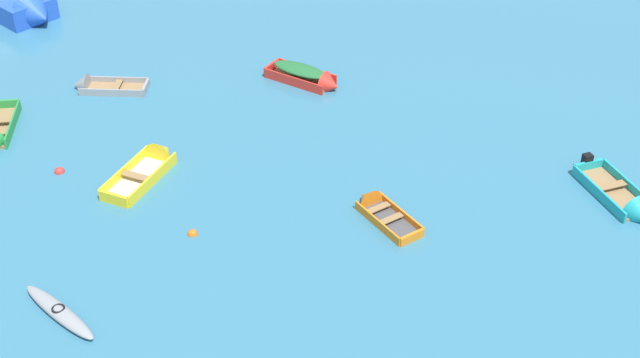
{
  "coord_description": "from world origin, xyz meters",
  "views": [
    {
      "loc": [
        3.74,
        -2.85,
        16.57
      ],
      "look_at": [
        0.0,
        20.03,
        0.15
      ],
      "focal_mm": 47.61,
      "sensor_mm": 36.0,
      "label": 1
    }
  ],
  "objects_px": {
    "rowboat_grey_near_left": "(94,86)",
    "mooring_buoy_far_field": "(193,234)",
    "kayak_grey_near_right": "(59,312)",
    "mooring_buoy_midfield": "(60,172)",
    "rowboat_red_cluster_outer": "(310,77)",
    "rowboat_orange_far_left": "(376,207)",
    "rowboat_turquoise_back_row_right": "(628,204)",
    "rowboat_yellow_midfield_left": "(153,163)"
  },
  "relations": [
    {
      "from": "rowboat_turquoise_back_row_right",
      "to": "rowboat_red_cluster_outer",
      "type": "bearing_deg",
      "value": 150.58
    },
    {
      "from": "rowboat_orange_far_left",
      "to": "rowboat_grey_near_left",
      "type": "relative_size",
      "value": 0.84
    },
    {
      "from": "rowboat_orange_far_left",
      "to": "rowboat_grey_near_left",
      "type": "distance_m",
      "value": 13.39
    },
    {
      "from": "rowboat_red_cluster_outer",
      "to": "mooring_buoy_far_field",
      "type": "height_order",
      "value": "rowboat_red_cluster_outer"
    },
    {
      "from": "kayak_grey_near_right",
      "to": "rowboat_red_cluster_outer",
      "type": "bearing_deg",
      "value": 71.93
    },
    {
      "from": "rowboat_turquoise_back_row_right",
      "to": "mooring_buoy_midfield",
      "type": "relative_size",
      "value": 9.83
    },
    {
      "from": "rowboat_orange_far_left",
      "to": "rowboat_grey_near_left",
      "type": "xyz_separation_m",
      "value": [
        -11.91,
        6.11,
        -0.0
      ]
    },
    {
      "from": "rowboat_yellow_midfield_left",
      "to": "rowboat_grey_near_left",
      "type": "bearing_deg",
      "value": 129.67
    },
    {
      "from": "kayak_grey_near_right",
      "to": "mooring_buoy_midfield",
      "type": "bearing_deg",
      "value": 113.44
    },
    {
      "from": "rowboat_yellow_midfield_left",
      "to": "rowboat_red_cluster_outer",
      "type": "height_order",
      "value": "rowboat_yellow_midfield_left"
    },
    {
      "from": "rowboat_orange_far_left",
      "to": "rowboat_turquoise_back_row_right",
      "type": "xyz_separation_m",
      "value": [
        8.0,
        1.45,
        0.04
      ]
    },
    {
      "from": "rowboat_orange_far_left",
      "to": "mooring_buoy_far_field",
      "type": "xyz_separation_m",
      "value": [
        -5.48,
        -2.09,
        -0.14
      ]
    },
    {
      "from": "rowboat_yellow_midfield_left",
      "to": "rowboat_orange_far_left",
      "type": "bearing_deg",
      "value": -8.77
    },
    {
      "from": "mooring_buoy_far_field",
      "to": "kayak_grey_near_right",
      "type": "bearing_deg",
      "value": -122.93
    },
    {
      "from": "rowboat_turquoise_back_row_right",
      "to": "mooring_buoy_far_field",
      "type": "bearing_deg",
      "value": -165.28
    },
    {
      "from": "rowboat_orange_far_left",
      "to": "rowboat_red_cluster_outer",
      "type": "bearing_deg",
      "value": 113.82
    },
    {
      "from": "kayak_grey_near_right",
      "to": "rowboat_turquoise_back_row_right",
      "type": "bearing_deg",
      "value": 25.2
    },
    {
      "from": "rowboat_grey_near_left",
      "to": "mooring_buoy_far_field",
      "type": "bearing_deg",
      "value": -51.89
    },
    {
      "from": "rowboat_yellow_midfield_left",
      "to": "rowboat_red_cluster_outer",
      "type": "relative_size",
      "value": 1.05
    },
    {
      "from": "rowboat_yellow_midfield_left",
      "to": "mooring_buoy_midfield",
      "type": "relative_size",
      "value": 9.92
    },
    {
      "from": "mooring_buoy_far_field",
      "to": "rowboat_yellow_midfield_left",
      "type": "bearing_deg",
      "value": 125.68
    },
    {
      "from": "rowboat_turquoise_back_row_right",
      "to": "mooring_buoy_far_field",
      "type": "height_order",
      "value": "rowboat_turquoise_back_row_right"
    },
    {
      "from": "rowboat_red_cluster_outer",
      "to": "kayak_grey_near_right",
      "type": "xyz_separation_m",
      "value": [
        -4.59,
        -14.05,
        -0.16
      ]
    },
    {
      "from": "rowboat_grey_near_left",
      "to": "kayak_grey_near_right",
      "type": "height_order",
      "value": "rowboat_grey_near_left"
    },
    {
      "from": "rowboat_red_cluster_outer",
      "to": "mooring_buoy_far_field",
      "type": "xyz_separation_m",
      "value": [
        -1.98,
        -10.03,
        -0.3
      ]
    },
    {
      "from": "rowboat_grey_near_left",
      "to": "rowboat_turquoise_back_row_right",
      "type": "height_order",
      "value": "rowboat_turquoise_back_row_right"
    },
    {
      "from": "rowboat_red_cluster_outer",
      "to": "rowboat_turquoise_back_row_right",
      "type": "bearing_deg",
      "value": -29.42
    },
    {
      "from": "rowboat_orange_far_left",
      "to": "mooring_buoy_far_field",
      "type": "bearing_deg",
      "value": -159.07
    },
    {
      "from": "rowboat_orange_far_left",
      "to": "mooring_buoy_midfield",
      "type": "bearing_deg",
      "value": 177.7
    },
    {
      "from": "rowboat_grey_near_left",
      "to": "rowboat_red_cluster_outer",
      "type": "xyz_separation_m",
      "value": [
        8.41,
        1.82,
        0.16
      ]
    },
    {
      "from": "rowboat_grey_near_left",
      "to": "rowboat_turquoise_back_row_right",
      "type": "relative_size",
      "value": 0.88
    },
    {
      "from": "rowboat_red_cluster_outer",
      "to": "rowboat_turquoise_back_row_right",
      "type": "relative_size",
      "value": 0.97
    },
    {
      "from": "rowboat_orange_far_left",
      "to": "mooring_buoy_far_field",
      "type": "relative_size",
      "value": 8.03
    },
    {
      "from": "rowboat_orange_far_left",
      "to": "mooring_buoy_far_field",
      "type": "height_order",
      "value": "rowboat_orange_far_left"
    },
    {
      "from": "rowboat_grey_near_left",
      "to": "mooring_buoy_midfield",
      "type": "relative_size",
      "value": 8.62
    },
    {
      "from": "rowboat_grey_near_left",
      "to": "rowboat_yellow_midfield_left",
      "type": "xyz_separation_m",
      "value": [
        4.06,
        -4.9,
        0.04
      ]
    },
    {
      "from": "rowboat_grey_near_left",
      "to": "rowboat_yellow_midfield_left",
      "type": "height_order",
      "value": "rowboat_yellow_midfield_left"
    },
    {
      "from": "rowboat_grey_near_left",
      "to": "rowboat_orange_far_left",
      "type": "bearing_deg",
      "value": -27.14
    },
    {
      "from": "mooring_buoy_midfield",
      "to": "rowboat_red_cluster_outer",
      "type": "bearing_deg",
      "value": 45.23
    },
    {
      "from": "rowboat_turquoise_back_row_right",
      "to": "rowboat_orange_far_left",
      "type": "bearing_deg",
      "value": -169.75
    },
    {
      "from": "rowboat_turquoise_back_row_right",
      "to": "mooring_buoy_midfield",
      "type": "distance_m",
      "value": 18.96
    },
    {
      "from": "rowboat_orange_far_left",
      "to": "mooring_buoy_midfield",
      "type": "distance_m",
      "value": 10.94
    }
  ]
}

